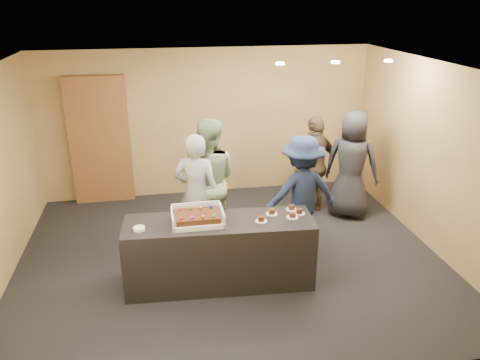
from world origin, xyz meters
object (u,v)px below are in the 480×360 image
Objects in this scene: cake_box at (197,219)px; person_sage_man at (208,181)px; storage_cabinet at (100,141)px; person_navy_man at (301,193)px; serving_counter at (220,252)px; plate_stack at (139,229)px; person_server_grey at (197,193)px; sheet_cake at (197,216)px; person_brown_extra at (315,165)px; person_dark_suit at (351,164)px.

person_sage_man reaches higher than cake_box.
storage_cabinet reaches higher than person_navy_man.
serving_counter is 1.39× the size of person_navy_man.
cake_box is at bearing 6.14° from plate_stack.
person_server_grey is at bearing -53.87° from storage_cabinet.
serving_counter is 1.07m from person_server_grey.
sheet_cake is 0.31× the size of person_navy_man.
person_navy_man reaches higher than sheet_cake.
person_navy_man is at bearing 25.34° from sheet_cake.
person_brown_extra is (1.91, 0.67, -0.11)m from person_sage_man.
person_server_grey is (0.08, 0.93, -0.05)m from cake_box.
storage_cabinet reaches higher than serving_counter.
person_dark_suit is (2.73, 1.63, -0.08)m from sheet_cake.
storage_cabinet is 3.80m from person_brown_extra.
person_server_grey is at bearing 85.35° from sheet_cake.
person_dark_suit is at bearing 37.29° from serving_counter.
person_navy_man is at bearing 19.26° from plate_stack.
person_dark_suit is at bearing -148.24° from person_server_grey.
person_sage_man is at bearing -23.77° from person_navy_man.
serving_counter is at bearing 3.12° from plate_stack.
storage_cabinet is at bearing 115.32° from sheet_cake.
storage_cabinet is 2.50m from person_sage_man.
person_sage_man is 2.03m from person_brown_extra.
person_sage_man is (0.00, 1.20, 0.51)m from serving_counter.
storage_cabinet is 1.28× the size of person_server_grey.
sheet_cake is 0.97m from person_server_grey.
person_dark_suit is (2.46, 1.63, 0.47)m from serving_counter.
storage_cabinet is at bearing -36.46° from person_server_grey.
serving_counter is 1.57m from person_navy_man.
person_brown_extra is at bearing 40.45° from cake_box.
person_server_grey is at bearing 49.71° from person_dark_suit.
person_server_grey is (0.79, 1.01, -0.03)m from plate_stack.
person_dark_suit is (4.16, -1.39, -0.22)m from storage_cabinet.
person_dark_suit reaches higher than cake_box.
storage_cabinet is (-1.70, 3.02, 0.69)m from serving_counter.
cake_box reaches higher than serving_counter.
sheet_cake is at bearing 20.70° from person_navy_man.
cake_box is at bearing 86.26° from person_sage_man.
person_sage_man is (0.27, 1.18, 0.02)m from cake_box.
sheet_cake is at bearing 8.01° from person_brown_extra.
sheet_cake is 0.30× the size of person_server_grey.
serving_counter is 1.30× the size of person_dark_suit.
cake_box is 1.17× the size of sheet_cake.
serving_counter is at bearing 0.00° from sheet_cake.
person_sage_man is 1.12× the size of person_navy_man.
cake_box is 1.74m from person_navy_man.
storage_cabinet is at bearing 16.89° from person_dark_suit.
person_sage_man is at bearing 51.96° from plate_stack.
serving_counter is 1.09m from plate_stack.
person_sage_man is at bearing -46.94° from storage_cabinet.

